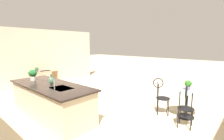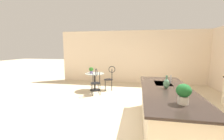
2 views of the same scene
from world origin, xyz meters
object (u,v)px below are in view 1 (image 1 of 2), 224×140
object	(u,v)px
chair_near_window	(186,105)
writing_desk	(44,76)
potted_plant_on_desk	(37,69)
potted_plant_counter_far	(33,74)
vase_on_counter	(51,81)
potted_plant_on_table	(188,84)
bistro_table	(187,102)
keyboard	(45,71)
chair_by_island	(161,94)

from	to	relation	value
chair_near_window	writing_desk	xyz separation A→B (m)	(6.26, 0.38, -0.06)
potted_plant_on_desk	chair_near_window	bearing A→B (deg)	-173.24
potted_plant_counter_far	vase_on_counter	xyz separation A→B (m)	(-0.90, -0.09, -0.07)
potted_plant_on_table	potted_plant_counter_far	size ratio (longest dim) A/B	0.82
writing_desk	potted_plant_on_desk	xyz separation A→B (m)	(-0.12, 0.35, 0.36)
potted_plant_on_table	chair_near_window	bearing A→B (deg)	105.14
potted_plant_on_table	potted_plant_on_desk	xyz separation A→B (m)	(5.94, 1.49, -0.02)
bistro_table	keyboard	size ratio (longest dim) A/B	1.82
writing_desk	vase_on_counter	size ratio (longest dim) A/B	4.17
bistro_table	writing_desk	bearing A→B (deg)	9.33
keyboard	potted_plant_counter_far	distance (m)	3.01
writing_desk	keyboard	bearing A→B (deg)	-78.69
writing_desk	vase_on_counter	xyz separation A→B (m)	(-3.40, 1.42, 0.52)
potted_plant_on_table	potted_plant_on_desk	bearing A→B (deg)	14.06
writing_desk	potted_plant_counter_far	bearing A→B (deg)	148.83
keyboard	potted_plant_on_table	distance (m)	6.17
keyboard	vase_on_counter	size ratio (longest dim) A/B	1.53
writing_desk	vase_on_counter	world-z (taller)	vase_on_counter
chair_by_island	keyboard	distance (m)	5.53
keyboard	potted_plant_on_desk	xyz separation A→B (m)	(-0.14, 0.45, 0.12)
potted_plant_on_table	potted_plant_on_desk	size ratio (longest dim) A/B	1.13
writing_desk	potted_plant_on_table	xyz separation A→B (m)	(-6.06, -1.14, 0.38)
chair_near_window	keyboard	world-z (taller)	chair_near_window
chair_by_island	potted_plant_on_desk	bearing A→B (deg)	11.81
potted_plant_on_desk	bistro_table	bearing A→B (deg)	-167.25
bistro_table	vase_on_counter	world-z (taller)	vase_on_counter
chair_near_window	writing_desk	world-z (taller)	chair_near_window
chair_near_window	potted_plant_counter_far	distance (m)	4.25
potted_plant_on_table	vase_on_counter	size ratio (longest dim) A/B	0.91
writing_desk	potted_plant_counter_far	size ratio (longest dim) A/B	3.75
potted_plant_on_table	vase_on_counter	xyz separation A→B (m)	(2.66, 2.56, 0.14)
chair_by_island	writing_desk	size ratio (longest dim) A/B	0.87
bistro_table	potted_plant_counter_far	xyz separation A→B (m)	(3.59, 2.51, 0.66)
potted_plant_on_table	keyboard	bearing A→B (deg)	9.68
bistro_table	chair_near_window	bearing A→B (deg)	105.57
chair_by_island	potted_plant_counter_far	xyz separation A→B (m)	(2.96, 2.28, 0.53)
chair_by_island	keyboard	xyz separation A→B (m)	(5.48, 0.67, 0.18)
chair_near_window	potted_plant_on_desk	distance (m)	6.19
writing_desk	keyboard	world-z (taller)	keyboard
writing_desk	chair_by_island	bearing A→B (deg)	-172.01
potted_plant_on_desk	chair_by_island	bearing A→B (deg)	-168.19
bistro_table	chair_near_window	size ratio (longest dim) A/B	0.77
chair_by_island	potted_plant_on_table	world-z (taller)	chair_by_island
chair_by_island	keyboard	size ratio (longest dim) A/B	2.37
bistro_table	potted_plant_counter_far	size ratio (longest dim) A/B	2.50
chair_near_window	potted_plant_on_desk	bearing A→B (deg)	6.76
chair_near_window	keyboard	distance (m)	6.29
chair_near_window	bistro_table	bearing A→B (deg)	-74.43
bistro_table	keyboard	bearing A→B (deg)	8.39
potted_plant_counter_far	chair_near_window	bearing A→B (deg)	-153.33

